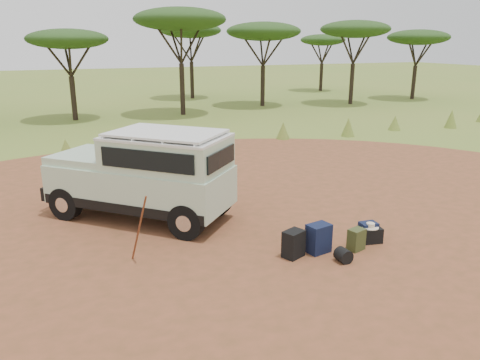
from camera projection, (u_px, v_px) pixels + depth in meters
name	position (u px, v px, depth m)	size (l,w,h in m)	color
ground	(237.00, 236.00, 10.34)	(140.00, 140.00, 0.00)	olive
dirt_clearing	(237.00, 236.00, 10.34)	(23.00, 23.00, 0.01)	brown
grass_fringe	(153.00, 143.00, 17.92)	(36.60, 1.60, 0.90)	olive
acacia_treeline	(116.00, 28.00, 26.71)	(46.70, 13.20, 6.26)	#2D2119
safari_vehicle	(145.00, 177.00, 11.10)	(4.39, 4.35, 2.18)	#ACC7AA
walking_staff	(139.00, 229.00, 8.90)	(0.04, 0.04, 1.50)	brown
backpack_black	(294.00, 244.00, 9.26)	(0.41, 0.30, 0.56)	black
backpack_navy	(318.00, 238.00, 9.46)	(0.46, 0.33, 0.60)	#111537
backpack_olive	(356.00, 240.00, 9.58)	(0.33, 0.24, 0.46)	#3D421E
duffel_navy	(368.00, 231.00, 10.06)	(0.36, 0.27, 0.41)	#111537
hard_case	(370.00, 235.00, 9.98)	(0.47, 0.33, 0.33)	black
stuff_sack	(343.00, 255.00, 9.08)	(0.28, 0.28, 0.28)	black
safari_hat	(370.00, 226.00, 9.92)	(0.35, 0.35, 0.10)	beige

